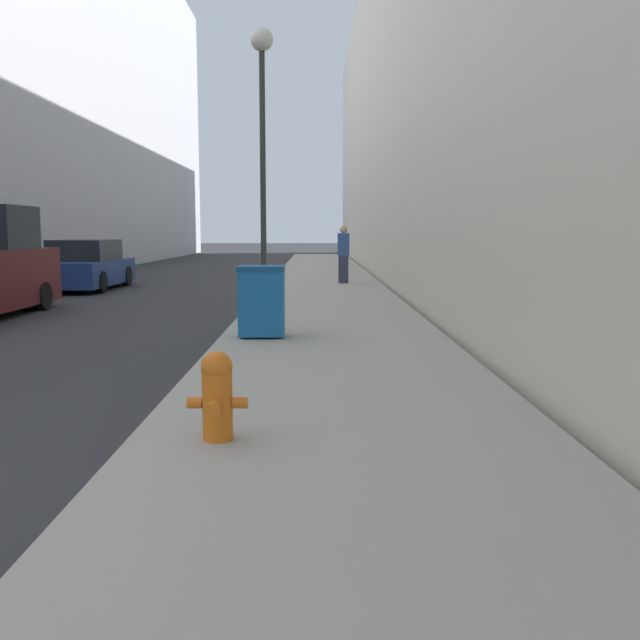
# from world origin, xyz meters

# --- Properties ---
(sidewalk_right) EXTENTS (3.61, 60.00, 0.13)m
(sidewalk_right) POSITION_xyz_m (5.24, 18.00, 0.06)
(sidewalk_right) COLOR #9E998E
(sidewalk_right) RESTS_ON ground
(building_right_stone) EXTENTS (12.00, 60.00, 14.13)m
(building_right_stone) POSITION_xyz_m (13.15, 26.00, 7.07)
(building_right_stone) COLOR beige
(building_right_stone) RESTS_ON ground
(fire_hydrant) EXTENTS (0.48, 0.37, 0.72)m
(fire_hydrant) POSITION_xyz_m (4.17, 2.33, 0.50)
(fire_hydrant) COLOR orange
(fire_hydrant) RESTS_ON sidewalk_right
(trash_bin) EXTENTS (0.72, 0.62, 1.12)m
(trash_bin) POSITION_xyz_m (4.11, 7.89, 0.70)
(trash_bin) COLOR #19609E
(trash_bin) RESTS_ON sidewalk_right
(lamppost) EXTENTS (0.48, 0.48, 5.84)m
(lamppost) POSITION_xyz_m (3.84, 12.11, 4.24)
(lamppost) COLOR #2D332D
(lamppost) RESTS_ON sidewalk_right
(parked_sedan_near) EXTENTS (1.93, 4.67, 1.52)m
(parked_sedan_near) POSITION_xyz_m (-2.09, 18.65, 0.70)
(parked_sedan_near) COLOR navy
(parked_sedan_near) RESTS_ON ground
(pedestrian_on_sidewalk) EXTENTS (0.37, 0.24, 1.83)m
(pedestrian_on_sidewalk) POSITION_xyz_m (5.84, 19.53, 1.04)
(pedestrian_on_sidewalk) COLOR #2D3347
(pedestrian_on_sidewalk) RESTS_ON sidewalk_right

